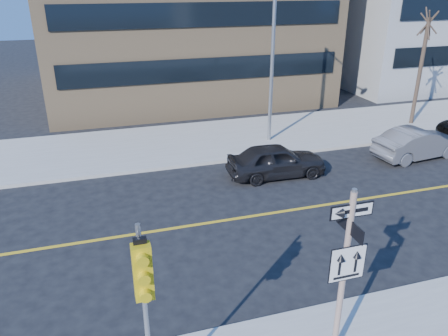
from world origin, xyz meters
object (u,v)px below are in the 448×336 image
object	(u,v)px
parked_car_a	(276,160)
traffic_signal	(144,286)
parked_car_b	(418,143)
street_tree_west	(428,26)
streetlight_a	(275,49)
sign_pole	(345,268)

from	to	relation	value
parked_car_a	traffic_signal	bearing A→B (deg)	147.30
parked_car_b	street_tree_west	xyz separation A→B (m)	(3.11, 4.28, 4.81)
parked_car_b	street_tree_west	bearing A→B (deg)	-42.02
traffic_signal	streetlight_a	world-z (taller)	streetlight_a
sign_pole	parked_car_a	distance (m)	10.03
sign_pole	traffic_signal	bearing A→B (deg)	-177.89
street_tree_west	sign_pole	bearing A→B (deg)	-133.26
sign_pole	traffic_signal	world-z (taller)	sign_pole
streetlight_a	parked_car_b	bearing A→B (deg)	-32.41
traffic_signal	streetlight_a	size ratio (longest dim) A/B	0.50
traffic_signal	parked_car_a	bearing A→B (deg)	55.35
parked_car_a	parked_car_b	distance (m)	7.22
sign_pole	parked_car_b	world-z (taller)	sign_pole
parked_car_b	street_tree_west	world-z (taller)	street_tree_west
traffic_signal	parked_car_b	world-z (taller)	traffic_signal
traffic_signal	streetlight_a	xyz separation A→B (m)	(8.00, 13.42, 1.73)
traffic_signal	parked_car_a	xyz separation A→B (m)	(6.68, 9.66, -2.31)
traffic_signal	parked_car_b	bearing A→B (deg)	34.86
parked_car_a	parked_car_b	size ratio (longest dim) A/B	0.96
sign_pole	parked_car_b	size ratio (longest dim) A/B	0.93
sign_pole	streetlight_a	size ratio (longest dim) A/B	0.51
parked_car_b	streetlight_a	distance (m)	8.06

